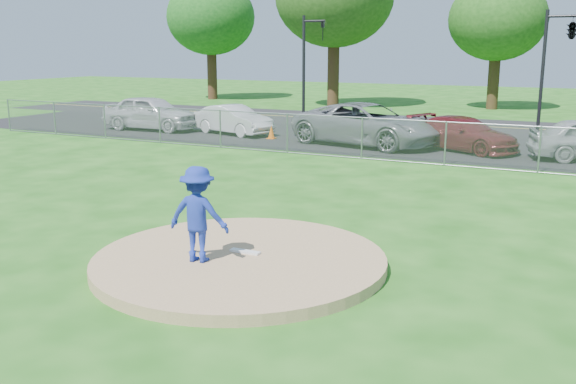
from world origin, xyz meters
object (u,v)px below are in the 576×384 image
tree_far_left (210,6)px  tree_center (499,7)px  parked_car_darkred (463,134)px  parked_car_white (233,120)px  parked_car_gray (367,124)px  pitcher (198,214)px  parked_car_silver (151,113)px  traffic_signal_center (569,32)px  traffic_signal_left (308,59)px  traffic_cone (271,132)px

tree_far_left → tree_center: (21.00, 1.00, -0.59)m
tree_center → parked_car_darkred: tree_center is taller
parked_car_white → parked_car_gray: parked_car_gray is taller
pitcher → parked_car_silver: (-13.57, 15.92, -0.22)m
traffic_signal_center → parked_car_darkred: (-3.10, -6.40, -3.95)m
tree_center → traffic_signal_center: bearing=-67.5°
traffic_signal_left → parked_car_gray: (5.78, -6.71, -2.49)m
traffic_signal_center → parked_car_white: traffic_signal_center is taller
tree_center → parked_car_white: 21.00m
parked_car_gray → parked_car_darkred: bearing=-72.8°
tree_center → traffic_signal_center: size_ratio=1.76×
traffic_signal_center → parked_car_gray: traffic_signal_center is taller
tree_center → parked_car_darkred: size_ratio=2.18×
tree_far_left → pitcher: (21.49, -33.56, -6.00)m
traffic_signal_left → traffic_signal_center: same height
traffic_signal_left → parked_car_silver: size_ratio=1.14×
traffic_cone → parked_car_darkred: (8.25, 0.40, 0.35)m
parked_car_gray → tree_far_left: bearing=59.6°
pitcher → parked_car_darkred: size_ratio=0.38×
tree_far_left → parked_car_silver: (7.92, -17.64, -6.21)m
traffic_signal_center → traffic_cone: bearing=-149.1°
tree_far_left → traffic_cone: 23.99m
traffic_signal_center → parked_car_silver: size_ratio=1.14×
tree_center → parked_car_silver: 23.45m
tree_far_left → traffic_signal_left: (13.24, -11.00, -3.70)m
tree_center → traffic_cone: tree_center is taller
tree_center → traffic_cone: 20.78m
traffic_signal_left → parked_car_darkred: bearing=-33.6°
tree_center → parked_car_gray: 19.63m
tree_far_left → traffic_signal_center: 28.31m
traffic_signal_left → parked_car_gray: size_ratio=0.90×
traffic_signal_left → traffic_signal_center: 12.79m
pitcher → parked_car_gray: 16.04m
traffic_cone → tree_far_left: bearing=129.4°
parked_car_white → parked_car_darkred: parked_car_white is taller
pitcher → parked_car_gray: bearing=-90.5°
tree_center → parked_car_silver: size_ratio=2.01×
parked_car_white → traffic_signal_center: bearing=-49.9°
pitcher → tree_far_left: bearing=-66.7°
traffic_cone → parked_car_white: (-2.29, 0.57, 0.37)m
tree_far_left → parked_car_white: tree_far_left is taller
parked_car_silver → tree_center: bearing=-37.1°
parked_car_white → traffic_cone: bearing=-88.4°
tree_center → traffic_signal_left: 14.63m
tree_far_left → parked_car_darkred: (22.87, -17.40, -6.39)m
traffic_signal_left → parked_car_white: 6.84m
traffic_cone → pitcher: bearing=-66.4°
parked_car_silver → parked_car_gray: 11.10m
traffic_cone → parked_car_silver: 6.72m
tree_center → parked_car_gray: tree_center is taller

